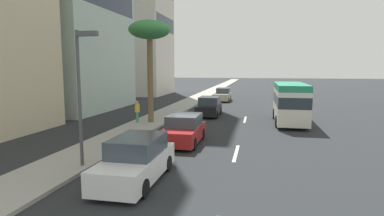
{
  "coord_description": "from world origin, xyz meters",
  "views": [
    {
      "loc": [
        -3.77,
        -1.02,
        4.25
      ],
      "look_at": [
        17.77,
        3.44,
        1.48
      ],
      "focal_mm": 30.1,
      "sensor_mm": 36.0,
      "label": 1
    }
  ],
  "objects_px": {
    "car_fourth": "(184,130)",
    "palm_tree": "(150,34)",
    "car_fifth": "(136,160)",
    "car_second": "(223,95)",
    "car_lead": "(209,107)",
    "pedestrian_near_lamp": "(137,111)",
    "street_lamp": "(82,81)",
    "minibus_third": "(290,101)"
  },
  "relations": [
    {
      "from": "palm_tree",
      "to": "street_lamp",
      "type": "xyz_separation_m",
      "value": [
        -11.06,
        -0.87,
        -3.04
      ]
    },
    {
      "from": "car_second",
      "to": "minibus_third",
      "type": "distance_m",
      "value": 16.88
    },
    {
      "from": "palm_tree",
      "to": "minibus_third",
      "type": "bearing_deg",
      "value": -76.4
    },
    {
      "from": "car_lead",
      "to": "minibus_third",
      "type": "xyz_separation_m",
      "value": [
        -2.41,
        -6.64,
        0.88
      ]
    },
    {
      "from": "car_second",
      "to": "pedestrian_near_lamp",
      "type": "distance_m",
      "value": 18.92
    },
    {
      "from": "pedestrian_near_lamp",
      "to": "street_lamp",
      "type": "bearing_deg",
      "value": 63.77
    },
    {
      "from": "car_lead",
      "to": "palm_tree",
      "type": "relative_size",
      "value": 0.54
    },
    {
      "from": "palm_tree",
      "to": "street_lamp",
      "type": "height_order",
      "value": "palm_tree"
    },
    {
      "from": "car_lead",
      "to": "car_fourth",
      "type": "xyz_separation_m",
      "value": [
        -10.61,
        -0.18,
        -0.03
      ]
    },
    {
      "from": "pedestrian_near_lamp",
      "to": "car_lead",
      "type": "bearing_deg",
      "value": -166.56
    },
    {
      "from": "car_fourth",
      "to": "street_lamp",
      "type": "relative_size",
      "value": 0.75
    },
    {
      "from": "car_fourth",
      "to": "pedestrian_near_lamp",
      "type": "height_order",
      "value": "pedestrian_near_lamp"
    },
    {
      "from": "car_second",
      "to": "palm_tree",
      "type": "xyz_separation_m",
      "value": [
        -17.92,
        3.55,
        5.95
      ]
    },
    {
      "from": "car_lead",
      "to": "car_second",
      "type": "height_order",
      "value": "car_lead"
    },
    {
      "from": "car_second",
      "to": "street_lamp",
      "type": "distance_m",
      "value": 29.25
    },
    {
      "from": "car_fifth",
      "to": "car_second",
      "type": "bearing_deg",
      "value": 179.96
    },
    {
      "from": "car_lead",
      "to": "car_fourth",
      "type": "distance_m",
      "value": 10.61
    },
    {
      "from": "palm_tree",
      "to": "car_fourth",
      "type": "bearing_deg",
      "value": -145.57
    },
    {
      "from": "car_fifth",
      "to": "pedestrian_near_lamp",
      "type": "distance_m",
      "value": 12.34
    },
    {
      "from": "car_lead",
      "to": "pedestrian_near_lamp",
      "type": "bearing_deg",
      "value": -40.79
    },
    {
      "from": "car_lead",
      "to": "car_fourth",
      "type": "height_order",
      "value": "car_lead"
    },
    {
      "from": "street_lamp",
      "to": "car_fourth",
      "type": "bearing_deg",
      "value": -29.48
    },
    {
      "from": "car_fourth",
      "to": "car_fifth",
      "type": "height_order",
      "value": "car_fifth"
    },
    {
      "from": "car_lead",
      "to": "minibus_third",
      "type": "distance_m",
      "value": 7.12
    },
    {
      "from": "palm_tree",
      "to": "street_lamp",
      "type": "relative_size",
      "value": 1.35
    },
    {
      "from": "car_fifth",
      "to": "street_lamp",
      "type": "distance_m",
      "value": 4.05
    },
    {
      "from": "minibus_third",
      "to": "street_lamp",
      "type": "xyz_separation_m",
      "value": [
        -13.56,
        9.5,
        2.03
      ]
    },
    {
      "from": "car_second",
      "to": "car_fourth",
      "type": "bearing_deg",
      "value": 0.85
    },
    {
      "from": "car_lead",
      "to": "car_fifth",
      "type": "bearing_deg",
      "value": -0.67
    },
    {
      "from": "car_fourth",
      "to": "car_fifth",
      "type": "xyz_separation_m",
      "value": [
        -6.27,
        0.37,
        0.02
      ]
    },
    {
      "from": "car_fifth",
      "to": "palm_tree",
      "type": "relative_size",
      "value": 0.6
    },
    {
      "from": "car_second",
      "to": "palm_tree",
      "type": "distance_m",
      "value": 19.22
    },
    {
      "from": "car_second",
      "to": "street_lamp",
      "type": "relative_size",
      "value": 0.78
    },
    {
      "from": "car_lead",
      "to": "car_second",
      "type": "distance_m",
      "value": 13.0
    },
    {
      "from": "car_second",
      "to": "car_fourth",
      "type": "distance_m",
      "value": 23.62
    },
    {
      "from": "car_fifth",
      "to": "minibus_third",
      "type": "bearing_deg",
      "value": 154.71
    },
    {
      "from": "pedestrian_near_lamp",
      "to": "street_lamp",
      "type": "distance_m",
      "value": 11.07
    },
    {
      "from": "palm_tree",
      "to": "car_lead",
      "type": "bearing_deg",
      "value": -37.13
    },
    {
      "from": "car_fifth",
      "to": "pedestrian_near_lamp",
      "type": "xyz_separation_m",
      "value": [
        11.51,
        4.44,
        0.26
      ]
    },
    {
      "from": "car_fourth",
      "to": "palm_tree",
      "type": "xyz_separation_m",
      "value": [
        5.69,
        3.9,
        5.97
      ]
    },
    {
      "from": "pedestrian_near_lamp",
      "to": "car_fifth",
      "type": "bearing_deg",
      "value": 75.34
    },
    {
      "from": "car_second",
      "to": "pedestrian_near_lamp",
      "type": "xyz_separation_m",
      "value": [
        -18.38,
        4.47,
        0.26
      ]
    }
  ]
}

